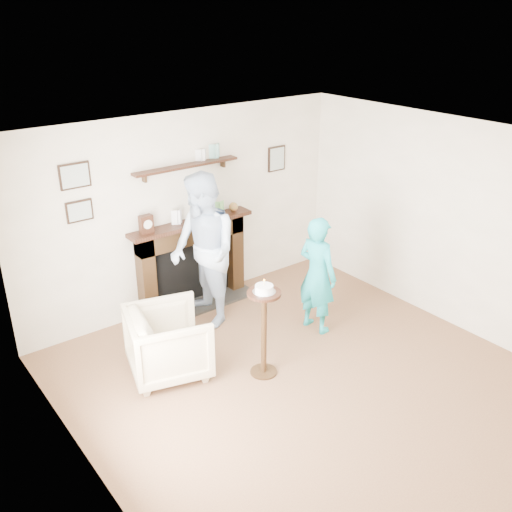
% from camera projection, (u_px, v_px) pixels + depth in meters
% --- Properties ---
extents(ground, '(5.00, 5.00, 0.00)m').
position_uv_depth(ground, '(318.00, 391.00, 5.84)').
color(ground, brown).
rests_on(ground, ground).
extents(room_shell, '(4.54, 5.02, 2.52)m').
position_uv_depth(room_shell, '(278.00, 224.00, 5.68)').
color(room_shell, beige).
rests_on(room_shell, ground).
extents(armchair, '(1.01, 0.99, 0.75)m').
position_uv_depth(armchair, '(171.00, 371.00, 6.16)').
color(armchair, tan).
rests_on(armchair, ground).
extents(man, '(0.82, 1.00, 1.89)m').
position_uv_depth(man, '(206.00, 320.00, 7.15)').
color(man, silver).
rests_on(man, ground).
extents(woman, '(0.41, 0.57, 1.44)m').
position_uv_depth(woman, '(315.00, 327.00, 6.99)').
color(woman, '#20A6B7').
rests_on(woman, ground).
extents(pedestal_table, '(0.35, 0.35, 1.12)m').
position_uv_depth(pedestal_table, '(264.00, 317.00, 5.86)').
color(pedestal_table, black).
rests_on(pedestal_table, ground).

